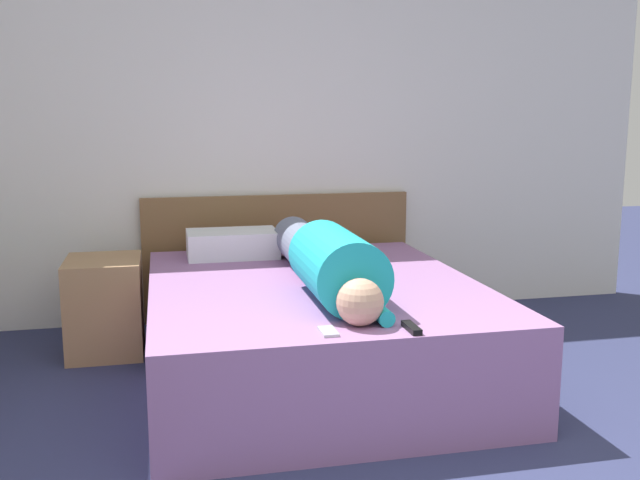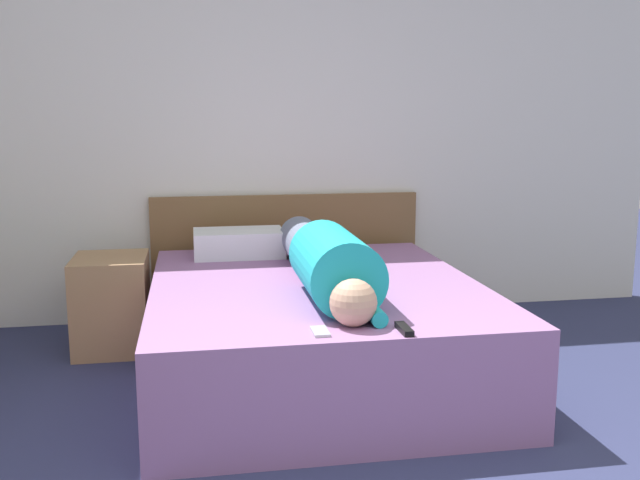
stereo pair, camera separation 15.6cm
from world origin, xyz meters
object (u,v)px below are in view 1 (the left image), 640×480
nightstand (105,306)px  person_lying (326,261)px  cell_phone (328,331)px  pillow_near_headboard (232,244)px  tv_remote (412,328)px  bed (314,328)px

nightstand → person_lying: (1.14, -0.80, 0.38)m
cell_phone → person_lying: bearing=77.8°
person_lying → pillow_near_headboard: size_ratio=2.97×
nightstand → cell_phone: nightstand is taller
person_lying → pillow_near_headboard: bearing=111.6°
person_lying → tv_remote: 0.79m
bed → person_lying: size_ratio=1.24×
bed → nightstand: size_ratio=3.64×
nightstand → pillow_near_headboard: pillow_near_headboard is taller
nightstand → bed: bearing=-29.2°
pillow_near_headboard → tv_remote: pillow_near_headboard is taller
bed → nightstand: 1.27m
tv_remote → cell_phone: bearing=172.5°
pillow_near_headboard → cell_phone: 1.67m
person_lying → tv_remote: bearing=-76.1°
person_lying → cell_phone: person_lying is taller
person_lying → bed: bearing=97.7°
bed → pillow_near_headboard: pillow_near_headboard is taller
bed → tv_remote: tv_remote is taller
pillow_near_headboard → cell_phone: (0.22, -1.65, -0.07)m
bed → nightstand: (-1.11, 0.62, 0.02)m
pillow_near_headboard → cell_phone: size_ratio=4.25×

